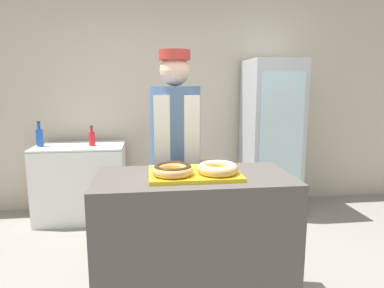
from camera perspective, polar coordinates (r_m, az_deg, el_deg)
name	(u,v)px	position (r m, az deg, el deg)	size (l,w,h in m)	color
wall_back	(171,96)	(4.17, -3.53, 8.07)	(8.00, 0.06, 2.70)	#BCB29E
display_counter	(194,245)	(2.29, 0.33, -16.54)	(1.22, 0.60, 0.93)	#4C4742
serving_tray	(194,173)	(2.12, 0.34, -4.94)	(0.55, 0.40, 0.02)	yellow
donut_chocolate_glaze	(173,169)	(2.04, -3.24, -4.24)	(0.25, 0.25, 0.06)	tan
donut_light_glaze	(218,168)	(2.07, 4.30, -4.01)	(0.25, 0.25, 0.06)	tan
brownie_back_left	(174,164)	(2.24, -2.98, -3.43)	(0.09, 0.09, 0.03)	black
brownie_back_right	(208,163)	(2.26, 2.70, -3.27)	(0.09, 0.09, 0.03)	black
baker_person	(175,157)	(2.71, -2.77, -2.23)	(0.39, 0.39, 1.74)	#4C4C51
beverage_fridge	(271,137)	(4.07, 12.96, 1.12)	(0.58, 0.67, 1.76)	#ADB2B7
chest_freezer	(81,182)	(4.00, -17.97, -6.02)	(0.95, 0.56, 0.83)	white
bottle_blue	(40,137)	(3.99, -24.07, 1.12)	(0.07, 0.07, 0.27)	#1E4CB2
bottle_red	(92,138)	(3.84, -16.34, 0.95)	(0.07, 0.07, 0.22)	red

